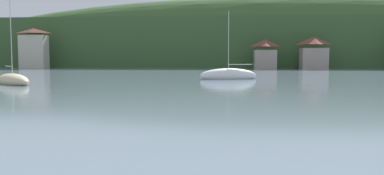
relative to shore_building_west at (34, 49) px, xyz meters
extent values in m
cube|color=#38562D|center=(47.44, 27.63, 1.87)|extent=(352.00, 42.81, 13.84)
ellipsoid|color=#38562D|center=(72.22, 38.33, -0.21)|extent=(246.40, 29.97, 37.01)
cube|color=#BCB29E|center=(0.00, 0.00, -0.75)|extent=(6.65, 3.56, 8.60)
pyramid|color=brown|center=(0.00, 0.00, 4.71)|extent=(6.98, 3.74, 1.25)
cube|color=gray|center=(59.30, 1.04, -2.67)|extent=(5.31, 5.64, 4.77)
pyramid|color=brown|center=(59.30, 1.04, 1.44)|extent=(5.58, 5.92, 1.86)
cube|color=gray|center=(71.16, 1.05, -2.45)|extent=(6.13, 5.65, 5.21)
pyramid|color=brown|center=(71.16, 1.05, 1.99)|extent=(6.44, 5.93, 1.98)
ellipsoid|color=#CCBC8E|center=(24.04, -53.89, -4.65)|extent=(7.54, 7.09, 1.78)
cylinder|color=#B7B7BC|center=(24.04, -53.89, 1.05)|extent=(0.09, 0.09, 10.42)
cylinder|color=#ADADB2|center=(23.14, -53.10, -2.91)|extent=(1.85, 1.65, 0.08)
ellipsoid|color=white|center=(49.98, -41.42, -4.56)|extent=(8.67, 4.17, 2.19)
cylinder|color=#B7B7BC|center=(49.98, -41.42, 0.40)|extent=(0.10, 0.10, 8.71)
cylinder|color=#ADADB2|center=(51.75, -41.02, -2.92)|extent=(3.54, 0.89, 0.09)
camera|label=1|loc=(49.64, -99.78, -1.57)|focal=37.33mm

